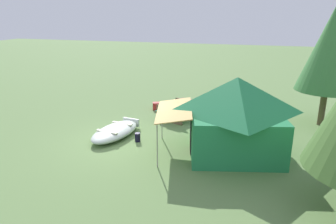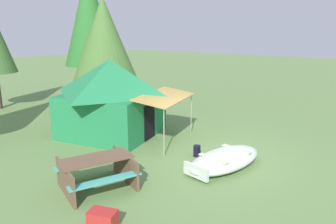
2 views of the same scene
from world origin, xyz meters
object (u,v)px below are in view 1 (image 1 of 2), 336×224
at_px(canvas_cabin_tent, 235,115).
at_px(pine_tree_back_right, 332,48).
at_px(beached_rowboat, 115,131).
at_px(fuel_can, 138,137).
at_px(picnic_table, 179,108).
at_px(cooler_box, 158,106).

relative_size(canvas_cabin_tent, pine_tree_back_right, 0.94).
distance_m(beached_rowboat, fuel_can, 1.05).
xyz_separation_m(beached_rowboat, picnic_table, (-2.94, 1.82, 0.24)).
bearing_deg(picnic_table, pine_tree_back_right, 98.47).
bearing_deg(canvas_cabin_tent, fuel_can, -89.30).
bearing_deg(canvas_cabin_tent, pine_tree_back_right, 139.83).
xyz_separation_m(cooler_box, fuel_can, (4.16, 0.57, -0.01)).
distance_m(beached_rowboat, picnic_table, 3.46).
height_order(beached_rowboat, picnic_table, picnic_table).
xyz_separation_m(beached_rowboat, fuel_can, (0.20, 1.03, -0.06)).
height_order(cooler_box, pine_tree_back_right, pine_tree_back_right).
xyz_separation_m(cooler_box, pine_tree_back_right, (0.10, 7.54, 3.16)).
bearing_deg(pine_tree_back_right, beached_rowboat, -64.25).
bearing_deg(canvas_cabin_tent, beached_rowboat, -91.97).
xyz_separation_m(canvas_cabin_tent, cooler_box, (-4.12, -4.15, -1.21)).
bearing_deg(cooler_box, pine_tree_back_right, 89.22).
relative_size(beached_rowboat, cooler_box, 5.21).
bearing_deg(pine_tree_back_right, cooler_box, -90.78).
height_order(fuel_can, pine_tree_back_right, pine_tree_back_right).
height_order(cooler_box, fuel_can, cooler_box).
bearing_deg(picnic_table, fuel_can, -14.12).
distance_m(picnic_table, fuel_can, 3.25).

